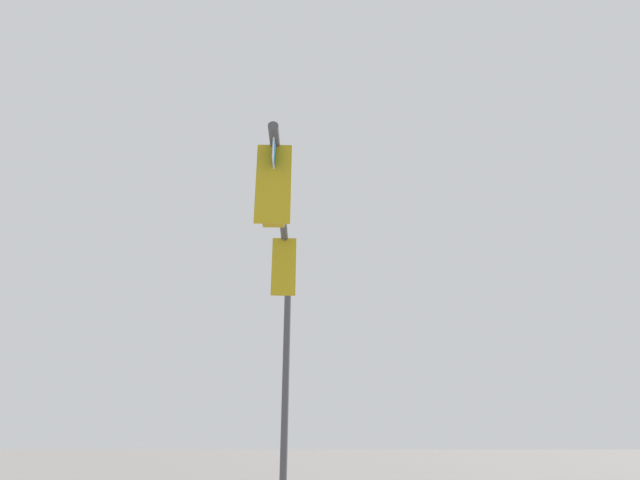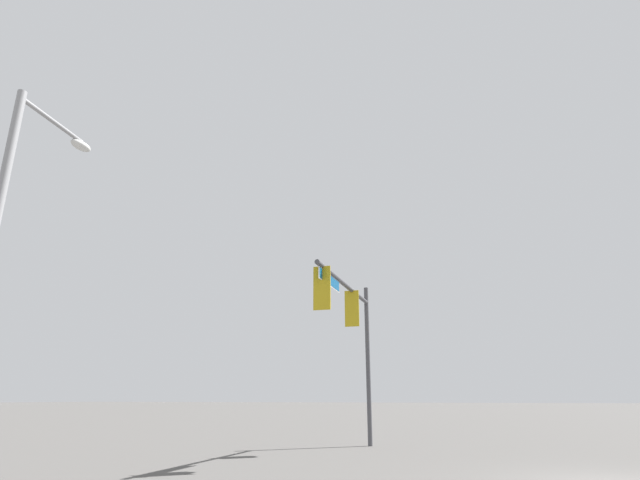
% 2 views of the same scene
% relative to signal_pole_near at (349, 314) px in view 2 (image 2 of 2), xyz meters
% --- Properties ---
extents(signal_pole_near, '(6.76, 0.66, 6.08)m').
position_rel_signal_pole_near_xyz_m(signal_pole_near, '(0.00, 0.00, 0.00)').
color(signal_pole_near, '#47474C').
rests_on(signal_pole_near, ground_plane).
extents(street_lamp, '(2.23, 0.47, 7.73)m').
position_rel_signal_pole_near_xyz_m(street_lamp, '(10.23, -3.89, -0.05)').
color(street_lamp, gray).
rests_on(street_lamp, ground_plane).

